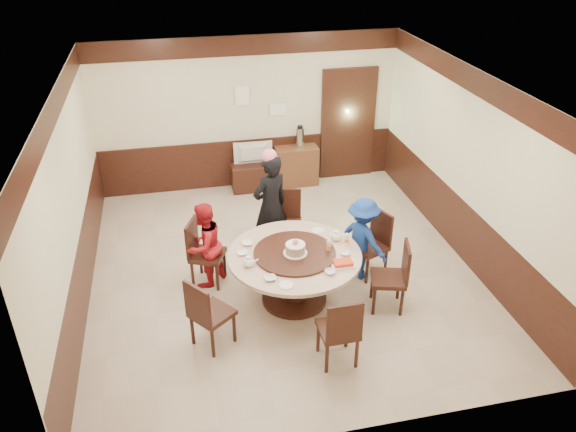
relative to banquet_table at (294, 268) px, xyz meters
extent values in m
plane|color=#BFAB99|center=(-0.01, 0.74, -0.53)|extent=(6.00, 6.00, 0.00)
plane|color=silver|center=(-0.01, 0.74, 2.27)|extent=(6.00, 6.00, 0.00)
cube|color=beige|center=(-0.01, 3.74, 0.87)|extent=(5.50, 0.04, 2.80)
cube|color=beige|center=(-0.01, -2.26, 0.87)|extent=(5.50, 0.04, 2.80)
cube|color=beige|center=(-2.76, 0.74, 0.87)|extent=(0.04, 6.00, 2.80)
cube|color=beige|center=(2.74, 0.74, 0.87)|extent=(0.04, 6.00, 2.80)
cube|color=black|center=(-0.01, 0.74, -0.08)|extent=(5.50, 6.00, 0.90)
cube|color=black|center=(-0.01, 0.74, 2.09)|extent=(5.50, 6.00, 0.35)
cube|color=black|center=(1.89, 3.69, 0.52)|extent=(1.05, 0.08, 2.18)
cube|color=#8CD89F|center=(1.89, 3.71, 0.52)|extent=(0.88, 0.02, 2.05)
cylinder|color=black|center=(0.00, 0.00, -0.50)|extent=(0.88, 0.88, 0.06)
cylinder|color=black|center=(0.00, 0.00, -0.18)|extent=(0.35, 0.35, 0.65)
cylinder|color=#C5A38F|center=(0.00, 0.00, 0.19)|extent=(1.77, 1.77, 0.05)
cylinder|color=black|center=(0.00, 0.00, 0.23)|extent=(1.08, 1.08, 0.03)
cube|color=black|center=(1.19, 0.39, -0.08)|extent=(0.57, 0.57, 0.06)
cube|color=black|center=(1.39, 0.47, 0.19)|extent=(0.20, 0.40, 0.50)
cube|color=black|center=(1.19, 0.39, -0.32)|extent=(0.36, 0.36, 0.42)
cube|color=black|center=(0.17, 1.24, -0.08)|extent=(0.53, 0.53, 0.06)
cube|color=black|center=(0.22, 1.44, 0.19)|extent=(0.42, 0.14, 0.50)
cube|color=black|center=(0.17, 1.24, -0.32)|extent=(0.36, 0.36, 0.42)
cube|color=black|center=(-1.09, 0.68, -0.08)|extent=(0.58, 0.58, 0.06)
cube|color=black|center=(-1.29, 0.76, 0.19)|extent=(0.20, 0.40, 0.50)
cube|color=black|center=(-1.09, 0.68, -0.32)|extent=(0.36, 0.36, 0.42)
cube|color=black|center=(-1.16, -0.62, -0.08)|extent=(0.62, 0.62, 0.06)
cube|color=black|center=(-1.33, -0.74, 0.19)|extent=(0.29, 0.36, 0.50)
cube|color=black|center=(-1.16, -0.62, -0.32)|extent=(0.36, 0.36, 0.42)
cube|color=black|center=(0.24, -1.22, -0.08)|extent=(0.45, 0.45, 0.06)
cube|color=black|center=(0.24, -1.43, 0.19)|extent=(0.42, 0.05, 0.50)
cube|color=black|center=(0.24, -1.22, -0.32)|extent=(0.36, 0.36, 0.42)
cube|color=black|center=(1.17, -0.40, -0.08)|extent=(0.54, 0.54, 0.06)
cube|color=black|center=(1.38, -0.46, 0.19)|extent=(0.15, 0.42, 0.50)
cube|color=black|center=(1.17, -0.40, -0.32)|extent=(0.36, 0.36, 0.42)
imported|color=black|center=(-0.09, 1.23, 0.29)|extent=(0.71, 0.61, 1.64)
imported|color=red|center=(-1.13, 0.66, 0.10)|extent=(0.77, 0.77, 1.26)
imported|color=navy|center=(1.07, 0.37, 0.09)|extent=(0.82, 0.92, 1.24)
cylinder|color=white|center=(0.00, -0.03, 0.25)|extent=(0.32, 0.32, 0.01)
cylinder|color=tan|center=(0.00, -0.03, 0.32)|extent=(0.25, 0.25, 0.12)
cylinder|color=white|center=(0.00, -0.03, 0.38)|extent=(0.26, 0.26, 0.01)
sphere|color=pink|center=(0.00, -0.03, 0.42)|extent=(0.07, 0.07, 0.07)
ellipsoid|color=white|center=(-0.63, -0.15, 0.28)|extent=(0.17, 0.15, 0.13)
ellipsoid|color=white|center=(0.63, 0.21, 0.28)|extent=(0.17, 0.15, 0.13)
imported|color=white|center=(-0.57, 0.36, 0.24)|extent=(0.15, 0.15, 0.04)
imported|color=white|center=(0.33, -0.53, 0.24)|extent=(0.14, 0.14, 0.04)
imported|color=white|center=(-0.42, -0.49, 0.23)|extent=(0.15, 0.15, 0.04)
imported|color=white|center=(0.64, -0.16, 0.24)|extent=(0.13, 0.13, 0.04)
imported|color=white|center=(-0.67, 0.14, 0.23)|extent=(0.14, 0.14, 0.03)
cylinder|color=white|center=(-0.25, -0.65, 0.22)|extent=(0.18, 0.18, 0.01)
cylinder|color=white|center=(0.45, 0.50, 0.22)|extent=(0.18, 0.18, 0.01)
cube|color=white|center=(0.54, -0.39, 0.23)|extent=(0.30, 0.20, 0.02)
cube|color=red|center=(0.54, -0.39, 0.26)|extent=(0.24, 0.15, 0.04)
cylinder|color=silver|center=(0.45, -0.04, 0.30)|extent=(0.06, 0.06, 0.16)
cylinder|color=silver|center=(0.73, 0.06, 0.30)|extent=(0.06, 0.06, 0.16)
cube|color=black|center=(0.02, 3.49, -0.28)|extent=(0.85, 0.45, 0.50)
imported|color=gray|center=(0.02, 3.49, 0.17)|extent=(0.72, 0.12, 0.41)
cube|color=brown|center=(0.84, 3.52, -0.16)|extent=(0.80, 0.40, 0.75)
cylinder|color=silver|center=(0.91, 3.52, 0.41)|extent=(0.15, 0.15, 0.38)
cube|color=white|center=(-0.11, 3.70, 1.22)|extent=(0.25, 0.00, 0.35)
cube|color=white|center=(0.54, 3.70, 0.92)|extent=(0.30, 0.00, 0.22)
camera|label=1|loc=(-1.40, -5.99, 4.26)|focal=35.00mm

